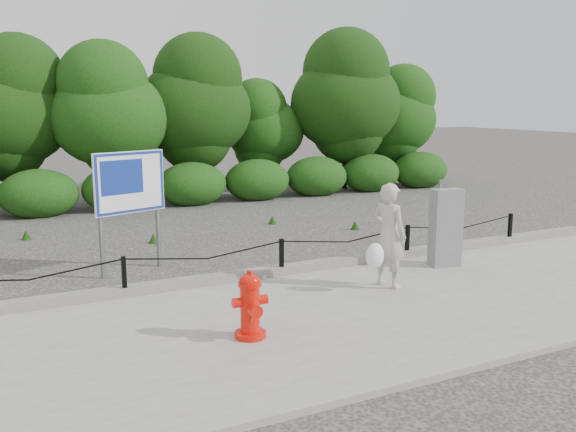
% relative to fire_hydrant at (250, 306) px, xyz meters
% --- Properties ---
extents(ground, '(90.00, 90.00, 0.00)m').
position_rel_fire_hydrant_xyz_m(ground, '(1.48, 2.20, -0.47)').
color(ground, '#2D2B28').
rests_on(ground, ground).
extents(sidewalk, '(14.00, 4.00, 0.08)m').
position_rel_fire_hydrant_xyz_m(sidewalk, '(1.48, 0.20, -0.43)').
color(sidewalk, gray).
rests_on(sidewalk, ground).
extents(curb, '(14.00, 0.22, 0.14)m').
position_rel_fire_hydrant_xyz_m(curb, '(1.48, 2.25, -0.32)').
color(curb, slate).
rests_on(curb, sidewalk).
extents(chain_barrier, '(10.06, 0.06, 0.60)m').
position_rel_fire_hydrant_xyz_m(chain_barrier, '(1.48, 2.20, -0.01)').
color(chain_barrier, black).
rests_on(chain_barrier, sidewalk).
extents(treeline, '(20.37, 3.85, 5.03)m').
position_rel_fire_hydrant_xyz_m(treeline, '(2.07, 11.11, 2.17)').
color(treeline, black).
rests_on(treeline, ground).
extents(fire_hydrant, '(0.43, 0.44, 0.82)m').
position_rel_fire_hydrant_xyz_m(fire_hydrant, '(0.00, 0.00, 0.00)').
color(fire_hydrant, red).
rests_on(fire_hydrant, sidewalk).
extents(pedestrian, '(0.76, 0.67, 1.58)m').
position_rel_fire_hydrant_xyz_m(pedestrian, '(2.64, 0.94, 0.39)').
color(pedestrian, '#B3AA99').
rests_on(pedestrian, sidewalk).
extents(utility_cabinet, '(0.55, 0.41, 1.45)m').
position_rel_fire_hydrant_xyz_m(utility_cabinet, '(4.23, 1.50, 0.27)').
color(utility_cabinet, gray).
rests_on(utility_cabinet, sidewalk).
extents(advertising_sign, '(1.22, 0.47, 2.04)m').
position_rel_fire_hydrant_xyz_m(advertising_sign, '(-0.56, 3.72, 0.97)').
color(advertising_sign, slate).
rests_on(advertising_sign, ground).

